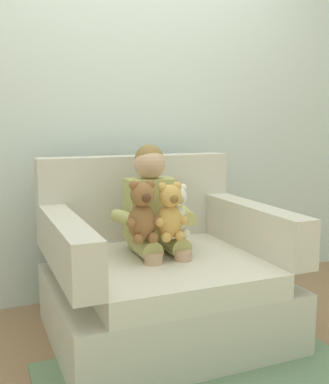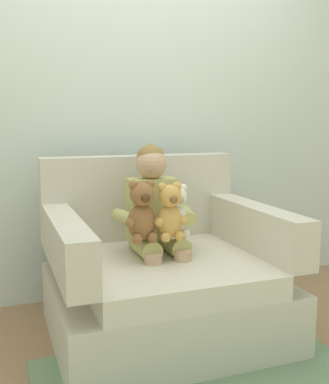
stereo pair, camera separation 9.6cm
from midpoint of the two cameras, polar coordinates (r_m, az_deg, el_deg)
name	(u,v)px [view 2 (the right image)]	position (r m, az deg, el deg)	size (l,w,h in m)	color
ground_plane	(164,334)	(2.62, 1.07, -17.11)	(8.00, 8.00, 0.00)	#936D4C
back_wall	(124,97)	(3.08, -4.05, 11.62)	(6.00, 0.10, 2.60)	silver
armchair	(162,278)	(2.54, 0.75, -10.57)	(1.17, 1.02, 0.94)	beige
seated_child	(155,214)	(2.49, -0.03, -2.69)	(0.45, 0.39, 0.82)	tan
plush_cream	(176,213)	(2.39, 2.62, -2.54)	(0.16, 0.13, 0.28)	silver
plush_honey	(170,213)	(2.33, 1.82, -2.62)	(0.18, 0.14, 0.29)	gold
plush_brown	(142,213)	(2.30, -1.60, -2.58)	(0.19, 0.15, 0.31)	brown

